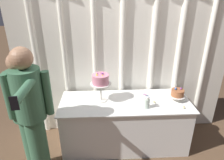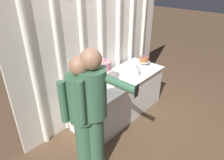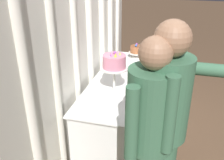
{
  "view_description": "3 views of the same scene",
  "coord_description": "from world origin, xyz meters",
  "px_view_note": "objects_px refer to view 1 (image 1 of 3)",
  "views": [
    {
      "loc": [
        -0.32,
        -2.29,
        2.15
      ],
      "look_at": [
        -0.18,
        0.18,
        1.04
      ],
      "focal_mm": 31.65,
      "sensor_mm": 36.0,
      "label": 1
    },
    {
      "loc": [
        -2.39,
        -1.81,
        2.34
      ],
      "look_at": [
        -0.23,
        0.07,
        0.81
      ],
      "focal_mm": 32.8,
      "sensor_mm": 36.0,
      "label": 2
    },
    {
      "loc": [
        -2.62,
        -0.44,
        1.99
      ],
      "look_at": [
        -0.25,
        0.19,
        0.83
      ],
      "focal_mm": 41.57,
      "sensor_mm": 36.0,
      "label": 3
    }
  ],
  "objects_px": {
    "cake_display_nearleft": "(101,80)",
    "tealight_near_left": "(184,108)",
    "cake_display_nearright": "(177,94)",
    "guest_girl_blue_dress": "(27,113)",
    "cake_table": "(125,123)",
    "flower_vase": "(147,102)",
    "guest_man_pink_jacket": "(32,113)",
    "tealight_far_left": "(154,102)"
  },
  "relations": [
    {
      "from": "guest_girl_blue_dress",
      "to": "cake_table",
      "type": "bearing_deg",
      "value": 19.84
    },
    {
      "from": "cake_table",
      "to": "cake_display_nearright",
      "type": "bearing_deg",
      "value": -0.05
    },
    {
      "from": "flower_vase",
      "to": "guest_girl_blue_dress",
      "type": "distance_m",
      "value": 1.47
    },
    {
      "from": "guest_girl_blue_dress",
      "to": "cake_display_nearright",
      "type": "bearing_deg",
      "value": 12.58
    },
    {
      "from": "cake_display_nearleft",
      "to": "guest_girl_blue_dress",
      "type": "relative_size",
      "value": 0.28
    },
    {
      "from": "cake_table",
      "to": "cake_display_nearleft",
      "type": "bearing_deg",
      "value": 172.9
    },
    {
      "from": "cake_table",
      "to": "guest_man_pink_jacket",
      "type": "relative_size",
      "value": 1.09
    },
    {
      "from": "cake_table",
      "to": "tealight_near_left",
      "type": "bearing_deg",
      "value": -16.51
    },
    {
      "from": "flower_vase",
      "to": "cake_table",
      "type": "bearing_deg",
      "value": 145.87
    },
    {
      "from": "cake_display_nearright",
      "to": "flower_vase",
      "type": "distance_m",
      "value": 0.5
    },
    {
      "from": "cake_table",
      "to": "flower_vase",
      "type": "bearing_deg",
      "value": -34.13
    },
    {
      "from": "tealight_far_left",
      "to": "tealight_near_left",
      "type": "relative_size",
      "value": 1.23
    },
    {
      "from": "cake_display_nearleft",
      "to": "flower_vase",
      "type": "xyz_separation_m",
      "value": [
        0.6,
        -0.22,
        -0.23
      ]
    },
    {
      "from": "tealight_near_left",
      "to": "guest_girl_blue_dress",
      "type": "distance_m",
      "value": 1.95
    },
    {
      "from": "tealight_far_left",
      "to": "flower_vase",
      "type": "bearing_deg",
      "value": -137.84
    },
    {
      "from": "cake_table",
      "to": "guest_man_pink_jacket",
      "type": "bearing_deg",
      "value": -155.27
    },
    {
      "from": "cake_display_nearleft",
      "to": "guest_man_pink_jacket",
      "type": "bearing_deg",
      "value": -144.17
    },
    {
      "from": "cake_display_nearright",
      "to": "guest_girl_blue_dress",
      "type": "distance_m",
      "value": 1.97
    },
    {
      "from": "flower_vase",
      "to": "tealight_near_left",
      "type": "relative_size",
      "value": 5.65
    },
    {
      "from": "cake_display_nearleft",
      "to": "guest_man_pink_jacket",
      "type": "distance_m",
      "value": 0.95
    },
    {
      "from": "flower_vase",
      "to": "guest_man_pink_jacket",
      "type": "height_order",
      "value": "guest_man_pink_jacket"
    },
    {
      "from": "cake_display_nearleft",
      "to": "tealight_near_left",
      "type": "xyz_separation_m",
      "value": [
        1.09,
        -0.26,
        -0.3
      ]
    },
    {
      "from": "cake_table",
      "to": "tealight_far_left",
      "type": "bearing_deg",
      "value": -8.22
    },
    {
      "from": "flower_vase",
      "to": "tealight_near_left",
      "type": "height_order",
      "value": "flower_vase"
    },
    {
      "from": "tealight_far_left",
      "to": "guest_girl_blue_dress",
      "type": "distance_m",
      "value": 1.63
    },
    {
      "from": "cake_display_nearleft",
      "to": "cake_table",
      "type": "bearing_deg",
      "value": -7.1
    },
    {
      "from": "cake_display_nearright",
      "to": "tealight_far_left",
      "type": "height_order",
      "value": "cake_display_nearright"
    },
    {
      "from": "cake_display_nearright",
      "to": "tealight_near_left",
      "type": "height_order",
      "value": "cake_display_nearright"
    },
    {
      "from": "cake_display_nearright",
      "to": "flower_vase",
      "type": "xyz_separation_m",
      "value": [
        -0.47,
        -0.18,
        -0.02
      ]
    },
    {
      "from": "cake_table",
      "to": "guest_man_pink_jacket",
      "type": "distance_m",
      "value": 1.33
    },
    {
      "from": "guest_man_pink_jacket",
      "to": "cake_table",
      "type": "bearing_deg",
      "value": 24.73
    },
    {
      "from": "cake_display_nearright",
      "to": "flower_vase",
      "type": "bearing_deg",
      "value": -159.48
    },
    {
      "from": "cake_table",
      "to": "tealight_near_left",
      "type": "relative_size",
      "value": 49.53
    },
    {
      "from": "cake_table",
      "to": "cake_display_nearleft",
      "type": "height_order",
      "value": "cake_display_nearleft"
    },
    {
      "from": "guest_man_pink_jacket",
      "to": "tealight_near_left",
      "type": "bearing_deg",
      "value": 8.76
    },
    {
      "from": "tealight_far_left",
      "to": "tealight_near_left",
      "type": "xyz_separation_m",
      "value": [
        0.36,
        -0.17,
        0.0
      ]
    },
    {
      "from": "tealight_near_left",
      "to": "cake_table",
      "type": "bearing_deg",
      "value": 163.49
    },
    {
      "from": "cake_display_nearright",
      "to": "guest_man_pink_jacket",
      "type": "height_order",
      "value": "guest_man_pink_jacket"
    },
    {
      "from": "cake_display_nearleft",
      "to": "tealight_near_left",
      "type": "bearing_deg",
      "value": -13.65
    },
    {
      "from": "cake_table",
      "to": "tealight_far_left",
      "type": "relative_size",
      "value": 40.21
    },
    {
      "from": "cake_table",
      "to": "guest_girl_blue_dress",
      "type": "bearing_deg",
      "value": -160.16
    },
    {
      "from": "cake_display_nearright",
      "to": "guest_girl_blue_dress",
      "type": "xyz_separation_m",
      "value": [
        -1.92,
        -0.43,
        0.04
      ]
    }
  ]
}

